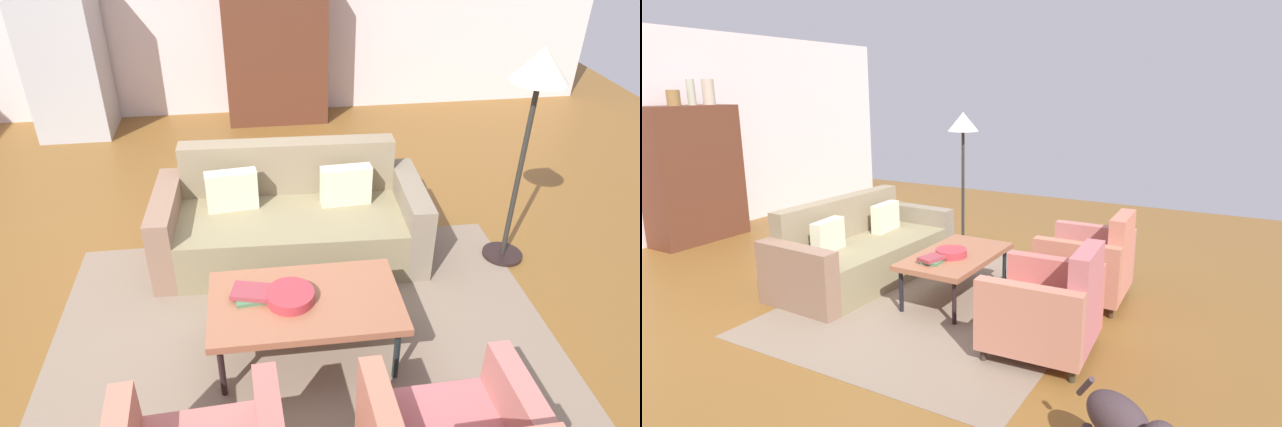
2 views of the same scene
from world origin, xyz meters
The scene contains 9 objects.
ground_plane centered at (0.00, 0.00, 0.00)m, with size 11.16×11.16×0.00m, color brown.
area_rug centered at (0.47, -0.67, 0.00)m, with size 3.40×2.60×0.01m, color #7F6D5B.
couch centered at (0.47, 0.47, 0.29)m, with size 2.13×0.98×0.86m.
coffee_table centered at (0.47, -0.72, 0.42)m, with size 1.20×0.70×0.46m.
fruit_bowl centered at (0.38, -0.72, 0.49)m, with size 0.30×0.30×0.07m, color #AB323A.
book_stack centered at (0.16, -0.66, 0.49)m, with size 0.31×0.22×0.06m.
cabinet centered at (0.56, 3.33, 0.90)m, with size 1.20×0.51×1.80m.
refrigerator centered at (-1.82, 3.23, 0.93)m, with size 0.80×0.73×1.85m.
floor_lamp centered at (2.19, 0.15, 1.44)m, with size 0.40×0.40×1.72m.
Camera 1 is at (0.22, -3.38, 2.75)m, focal length 31.54 mm.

